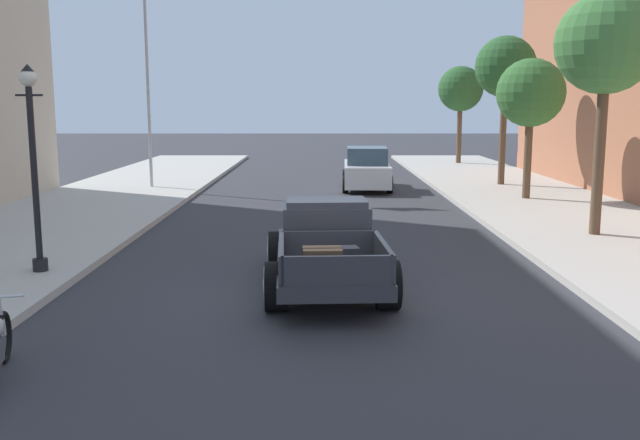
% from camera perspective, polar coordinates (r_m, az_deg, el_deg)
% --- Properties ---
extents(ground_plane, '(140.00, 140.00, 0.00)m').
position_cam_1_polar(ground_plane, '(12.27, -0.16, -6.06)').
color(ground_plane, '#333338').
extents(hotrod_truck_gunmetal, '(2.35, 5.01, 1.58)m').
position_cam_1_polar(hotrod_truck_gunmetal, '(12.72, 0.49, -2.01)').
color(hotrod_truck_gunmetal, '#333338').
rests_on(hotrod_truck_gunmetal, ground).
extents(car_background_white, '(1.98, 4.35, 1.65)m').
position_cam_1_polar(car_background_white, '(27.42, 3.80, 4.11)').
color(car_background_white, silver).
rests_on(car_background_white, ground).
extents(street_lamp_near, '(0.50, 0.32, 3.85)m').
position_cam_1_polar(street_lamp_near, '(14.01, -22.38, 5.07)').
color(street_lamp_near, black).
rests_on(street_lamp_near, sidewalk_left).
extents(flagpole, '(1.74, 0.16, 9.16)m').
position_cam_1_polar(flagpole, '(27.76, -13.56, 14.29)').
color(flagpole, '#B2B2B7').
rests_on(flagpole, sidewalk_left).
extents(street_tree_nearest, '(2.38, 2.38, 5.73)m').
position_cam_1_polar(street_tree_nearest, '(18.14, 22.29, 13.05)').
color(street_tree_nearest, brown).
rests_on(street_tree_nearest, sidewalk_right).
extents(street_tree_second, '(2.26, 2.26, 4.65)m').
position_cam_1_polar(street_tree_second, '(24.51, 16.79, 9.83)').
color(street_tree_second, brown).
rests_on(street_tree_second, sidewalk_right).
extents(street_tree_third, '(2.36, 2.36, 5.77)m').
position_cam_1_polar(street_tree_third, '(28.67, 14.87, 11.89)').
color(street_tree_third, brown).
rests_on(street_tree_third, sidewalk_right).
extents(street_tree_farthest, '(2.41, 2.41, 5.18)m').
position_cam_1_polar(street_tree_farthest, '(38.87, 11.37, 10.40)').
color(street_tree_farthest, brown).
rests_on(street_tree_farthest, sidewalk_right).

